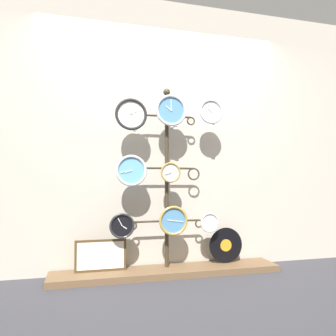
# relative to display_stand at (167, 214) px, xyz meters

# --- Properties ---
(ground_plane) EXTENTS (12.00, 12.00, 0.00)m
(ground_plane) POSITION_rel_display_stand_xyz_m (0.00, -0.41, -0.57)
(ground_plane) COLOR #333338
(shop_wall) EXTENTS (4.40, 0.04, 2.80)m
(shop_wall) POSITION_rel_display_stand_xyz_m (0.00, 0.16, 0.83)
(shop_wall) COLOR #BCB2A3
(shop_wall) RESTS_ON ground_plane
(low_shelf) EXTENTS (2.20, 0.36, 0.06)m
(low_shelf) POSITION_rel_display_stand_xyz_m (0.00, -0.06, -0.54)
(low_shelf) COLOR brown
(low_shelf) RESTS_ON ground_plane
(display_stand) EXTENTS (0.76, 0.41, 1.82)m
(display_stand) POSITION_rel_display_stand_xyz_m (0.00, 0.00, 0.00)
(display_stand) COLOR #382D1E
(display_stand) RESTS_ON ground_plane
(clock_top_left) EXTENTS (0.30, 0.04, 0.30)m
(clock_top_left) POSITION_rel_display_stand_xyz_m (-0.37, -0.09, 0.95)
(clock_top_left) COLOR silver
(clock_top_center) EXTENTS (0.31, 0.04, 0.31)m
(clock_top_center) POSITION_rel_display_stand_xyz_m (0.02, -0.09, 1.01)
(clock_top_center) COLOR #4C84B2
(clock_top_right) EXTENTS (0.25, 0.04, 0.25)m
(clock_top_right) POSITION_rel_display_stand_xyz_m (0.43, -0.09, 1.02)
(clock_top_right) COLOR silver
(clock_middle_left) EXTENTS (0.29, 0.04, 0.29)m
(clock_middle_left) POSITION_rel_display_stand_xyz_m (-0.36, -0.09, 0.42)
(clock_middle_left) COLOR #60A8DB
(clock_middle_center) EXTENTS (0.20, 0.04, 0.20)m
(clock_middle_center) POSITION_rel_display_stand_xyz_m (0.01, -0.09, 0.40)
(clock_middle_center) COLOR silver
(clock_bottom_left) EXTENTS (0.23, 0.04, 0.23)m
(clock_bottom_left) POSITION_rel_display_stand_xyz_m (-0.45, -0.08, -0.09)
(clock_bottom_left) COLOR black
(clock_bottom_center) EXTENTS (0.28, 0.04, 0.28)m
(clock_bottom_center) POSITION_rel_display_stand_xyz_m (0.04, -0.11, -0.06)
(clock_bottom_center) COLOR #4C84B2
(clock_bottom_right) EXTENTS (0.19, 0.04, 0.19)m
(clock_bottom_right) POSITION_rel_display_stand_xyz_m (0.41, -0.09, -0.09)
(clock_bottom_right) COLOR silver
(vinyl_record) EXTENTS (0.36, 0.01, 0.36)m
(vinyl_record) POSITION_rel_display_stand_xyz_m (0.62, -0.01, -0.34)
(vinyl_record) COLOR black
(vinyl_record) RESTS_ON low_shelf
(picture_frame) EXTENTS (0.47, 0.02, 0.29)m
(picture_frame) POSITION_rel_display_stand_xyz_m (-0.63, -0.00, -0.37)
(picture_frame) COLOR #4C381E
(picture_frame) RESTS_ON low_shelf
(price_tag_upper) EXTENTS (0.04, 0.00, 0.03)m
(price_tag_upper) POSITION_rel_display_stand_xyz_m (-0.33, -0.09, 0.78)
(price_tag_upper) COLOR white
(price_tag_mid) EXTENTS (0.04, 0.00, 0.03)m
(price_tag_mid) POSITION_rel_display_stand_xyz_m (0.06, -0.09, 0.84)
(price_tag_mid) COLOR white
(price_tag_lower) EXTENTS (0.04, 0.00, 0.03)m
(price_tag_lower) POSITION_rel_display_stand_xyz_m (0.47, -0.10, 0.88)
(price_tag_lower) COLOR white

